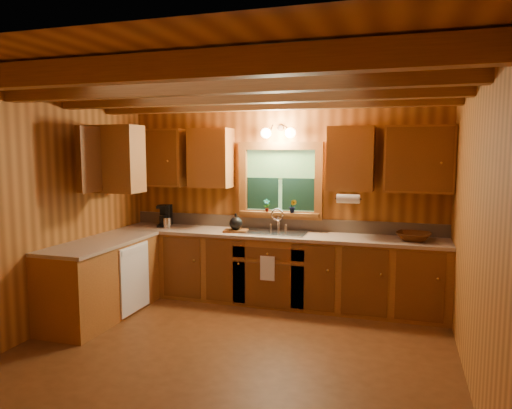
{
  "coord_description": "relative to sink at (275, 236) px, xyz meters",
  "views": [
    {
      "loc": [
        1.53,
        -4.1,
        1.94
      ],
      "look_at": [
        0.0,
        0.8,
        1.35
      ],
      "focal_mm": 33.07,
      "sensor_mm": 36.0,
      "label": 1
    }
  ],
  "objects": [
    {
      "name": "wicker_basket",
      "position": [
        1.67,
        -0.03,
        0.09
      ],
      "size": [
        0.44,
        0.44,
        0.1
      ],
      "primitive_type": "imported",
      "rotation": [
        0.0,
        0.0,
        -0.11
      ],
      "color": "#48230C",
      "rests_on": "countertop"
    },
    {
      "name": "upper_cabinets",
      "position": [
        -0.56,
        -0.18,
        0.98
      ],
      "size": [
        4.19,
        1.77,
        0.78
      ],
      "color": "brown",
      "rests_on": "room"
    },
    {
      "name": "cutting_board",
      "position": [
        -0.5,
        -0.08,
        0.06
      ],
      "size": [
        0.33,
        0.26,
        0.03
      ],
      "primitive_type": "cube",
      "rotation": [
        0.0,
        0.0,
        0.16
      ],
      "color": "brown",
      "rests_on": "countertop"
    },
    {
      "name": "backsplash",
      "position": [
        0.0,
        0.28,
        0.12
      ],
      "size": [
        4.2,
        0.02,
        0.16
      ],
      "primitive_type": "cube",
      "color": "#A0856B",
      "rests_on": "room"
    },
    {
      "name": "countertop",
      "position": [
        -0.48,
        -0.31,
        0.02
      ],
      "size": [
        4.2,
        2.24,
        0.04
      ],
      "color": "tan",
      "rests_on": "base_cabinets"
    },
    {
      "name": "window_sill",
      "position": [
        0.0,
        0.22,
        0.26
      ],
      "size": [
        1.06,
        0.14,
        0.04
      ],
      "primitive_type": "cube",
      "color": "brown",
      "rests_on": "room"
    },
    {
      "name": "potted_plant_right",
      "position": [
        0.19,
        0.18,
        0.37
      ],
      "size": [
        0.1,
        0.08,
        0.17
      ],
      "primitive_type": "imported",
      "rotation": [
        0.0,
        0.0,
        -0.03
      ],
      "color": "brown",
      "rests_on": "window_sill"
    },
    {
      "name": "dishwasher_panel",
      "position": [
        -1.47,
        -0.92,
        -0.43
      ],
      "size": [
        0.02,
        0.6,
        0.8
      ],
      "primitive_type": "cube",
      "color": "white",
      "rests_on": "base_cabinets"
    },
    {
      "name": "dish_towel",
      "position": [
        0.0,
        -0.34,
        -0.34
      ],
      "size": [
        0.18,
        0.01,
        0.3
      ],
      "primitive_type": "cube",
      "color": "white",
      "rests_on": "base_cabinets"
    },
    {
      "name": "potted_plant_left",
      "position": [
        -0.16,
        0.19,
        0.37
      ],
      "size": [
        0.1,
        0.09,
        0.17
      ],
      "primitive_type": "imported",
      "rotation": [
        0.0,
        0.0,
        0.39
      ],
      "color": "brown",
      "rests_on": "window_sill"
    },
    {
      "name": "window",
      "position": [
        0.0,
        0.26,
        0.67
      ],
      "size": [
        1.12,
        0.08,
        1.0
      ],
      "color": "brown",
      "rests_on": "room"
    },
    {
      "name": "room",
      "position": [
        0.0,
        -1.6,
        0.44
      ],
      "size": [
        4.2,
        4.2,
        4.2
      ],
      "color": "#5D3416",
      "rests_on": "ground"
    },
    {
      "name": "ceiling_beams",
      "position": [
        0.0,
        -1.6,
        1.63
      ],
      "size": [
        4.2,
        2.54,
        0.18
      ],
      "color": "brown",
      "rests_on": "room"
    },
    {
      "name": "base_cabinets",
      "position": [
        -0.49,
        -0.32,
        -0.43
      ],
      "size": [
        4.2,
        2.22,
        0.86
      ],
      "color": "brown",
      "rests_on": "ground"
    },
    {
      "name": "sink",
      "position": [
        0.0,
        0.0,
        0.0
      ],
      "size": [
        0.82,
        0.48,
        0.43
      ],
      "color": "silver",
      "rests_on": "countertop"
    },
    {
      "name": "teakettle",
      "position": [
        -0.5,
        -0.08,
        0.16
      ],
      "size": [
        0.17,
        0.17,
        0.21
      ],
      "rotation": [
        0.0,
        0.0,
        -0.27
      ],
      "color": "black",
      "rests_on": "cutting_board"
    },
    {
      "name": "utensil_crock",
      "position": [
        -1.49,
        -0.05,
        0.12
      ],
      "size": [
        0.11,
        0.11,
        0.31
      ],
      "rotation": [
        0.0,
        0.0,
        0.43
      ],
      "color": "silver",
      "rests_on": "countertop"
    },
    {
      "name": "coffee_maker",
      "position": [
        -1.59,
        0.07,
        0.19
      ],
      "size": [
        0.17,
        0.21,
        0.29
      ],
      "rotation": [
        0.0,
        0.0,
        0.34
      ],
      "color": "black",
      "rests_on": "countertop"
    },
    {
      "name": "paper_towel_roll",
      "position": [
        0.92,
        -0.07,
        0.51
      ],
      "size": [
        0.27,
        0.11,
        0.11
      ],
      "primitive_type": "cylinder",
      "rotation": [
        0.0,
        1.57,
        0.0
      ],
      "color": "white",
      "rests_on": "upper_cabinets"
    },
    {
      "name": "wall_sconce",
      "position": [
        0.0,
        0.14,
        1.31
      ],
      "size": [
        0.45,
        0.21,
        0.17
      ],
      "color": "black",
      "rests_on": "room"
    }
  ]
}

